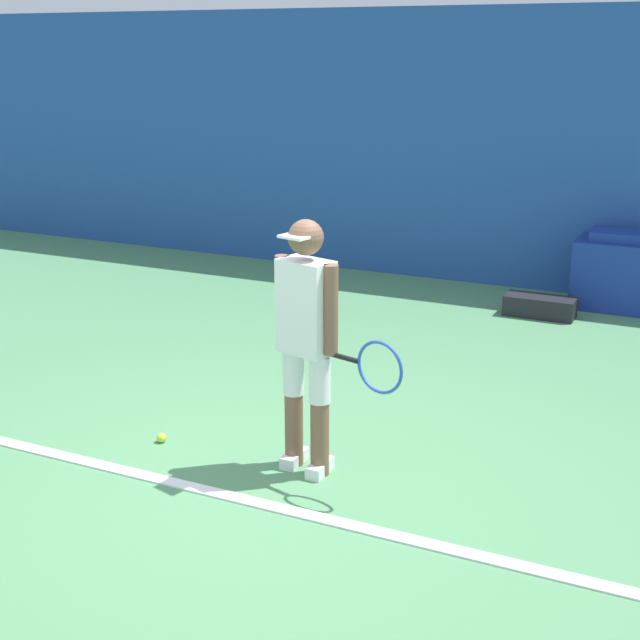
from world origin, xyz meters
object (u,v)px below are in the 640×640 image
at_px(tennis_player, 308,336).
at_px(tennis_ball, 162,438).
at_px(equipment_bag, 540,306).
at_px(covered_chair, 620,272).

height_order(tennis_player, tennis_ball, tennis_player).
bearing_deg(tennis_ball, tennis_player, 3.51).
distance_m(tennis_player, equipment_bag, 4.22).
relative_size(covered_chair, equipment_bag, 1.30).
height_order(tennis_player, covered_chair, tennis_player).
relative_size(tennis_player, equipment_bag, 2.34).
bearing_deg(equipment_bag, tennis_player, -98.57).
bearing_deg(covered_chair, equipment_bag, -135.41).
relative_size(tennis_ball, covered_chair, 0.07).
distance_m(tennis_ball, equipment_bag, 4.51).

